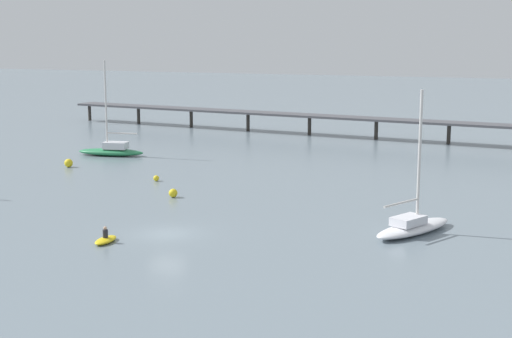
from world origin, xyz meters
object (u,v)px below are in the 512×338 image
at_px(sailboat_green, 112,150).
at_px(sailboat_white, 413,225).
at_px(mooring_buoy_inner, 156,178).
at_px(dinghy_yellow, 106,239).
at_px(mooring_buoy_far, 69,163).
at_px(mooring_buoy_near, 173,193).
at_px(pier, 440,117).

distance_m(sailboat_green, sailboat_white, 44.41).
xyz_separation_m(sailboat_white, mooring_buoy_inner, (-26.17, 10.90, -0.34)).
xyz_separation_m(dinghy_yellow, mooring_buoy_far, (-19.04, 24.10, 0.23)).
relative_size(mooring_buoy_near, mooring_buoy_far, 0.85).
bearing_deg(mooring_buoy_far, dinghy_yellow, -51.69).
height_order(dinghy_yellow, mooring_buoy_near, dinghy_yellow).
relative_size(pier, mooring_buoy_far, 99.26).
relative_size(sailboat_green, dinghy_yellow, 4.71).
relative_size(sailboat_green, sailboat_white, 1.08).
distance_m(sailboat_white, mooring_buoy_far, 41.15).
xyz_separation_m(pier, mooring_buoy_inner, (-22.93, -34.91, -3.10)).
relative_size(sailboat_white, dinghy_yellow, 4.38).
distance_m(pier, mooring_buoy_far, 47.23).
distance_m(pier, dinghy_yellow, 57.81).
bearing_deg(mooring_buoy_far, mooring_buoy_inner, -16.36).
distance_m(dinghy_yellow, mooring_buoy_far, 30.72).
relative_size(pier, mooring_buoy_inner, 156.37).
height_order(sailboat_green, mooring_buoy_far, sailboat_green).
xyz_separation_m(mooring_buoy_far, mooring_buoy_inner, (12.33, -3.62, -0.16)).
distance_m(dinghy_yellow, mooring_buoy_inner, 21.55).
bearing_deg(mooring_buoy_inner, mooring_buoy_far, 163.64).
xyz_separation_m(pier, mooring_buoy_near, (-18.18, -40.91, -3.00)).
xyz_separation_m(sailboat_green, mooring_buoy_far, (-0.38, -8.26, -0.26)).
distance_m(sailboat_white, mooring_buoy_inner, 28.35).
bearing_deg(sailboat_green, mooring_buoy_far, -92.62).
bearing_deg(mooring_buoy_inner, mooring_buoy_near, -51.62).
distance_m(sailboat_green, mooring_buoy_near, 24.47).
bearing_deg(pier, dinghy_yellow, -106.32).
bearing_deg(dinghy_yellow, pier, 73.68).
xyz_separation_m(pier, dinghy_yellow, (-16.22, -55.39, -3.16)).
bearing_deg(dinghy_yellow, sailboat_green, 119.97).
height_order(pier, mooring_buoy_near, pier).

